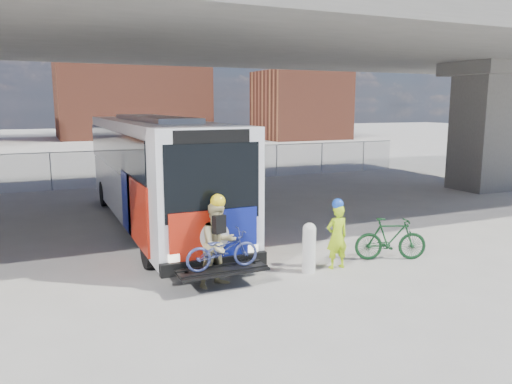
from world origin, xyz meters
TOP-DOWN VIEW (x-y plane):
  - ground at (0.00, 0.00)m, footprint 160.00×160.00m
  - bus at (-2.00, 3.01)m, footprint 2.67×12.90m
  - overpass at (0.00, 4.00)m, footprint 40.00×16.00m
  - chainlink_fence at (0.00, 12.00)m, footprint 30.00×0.06m
  - brick_buildings at (1.23, 48.23)m, footprint 54.00×22.00m
  - smokestack at (14.00, 55.00)m, footprint 2.20×2.20m
  - bollard at (0.34, -3.32)m, footprint 0.32×0.32m
  - cyclist_hivis at (1.13, -3.32)m, footprint 0.59×0.39m
  - cyclist_tan at (-2.00, -3.32)m, footprint 1.12×0.98m
  - bike_parked at (2.80, -3.32)m, footprint 1.95×1.21m

SIDE VIEW (x-z plane):
  - ground at x=0.00m, z-range 0.00..0.00m
  - bike_parked at x=2.80m, z-range 0.00..1.14m
  - bollard at x=0.34m, z-range 0.04..1.29m
  - cyclist_hivis at x=1.13m, z-range -0.03..1.75m
  - cyclist_tan at x=-2.00m, z-range -0.06..2.06m
  - chainlink_fence at x=0.00m, z-range -13.58..16.42m
  - bus at x=-2.00m, z-range 0.26..3.95m
  - brick_buildings at x=1.23m, z-range -0.58..11.42m
  - overpass at x=0.00m, z-range 2.57..10.52m
  - smokestack at x=14.00m, z-range 0.00..25.00m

